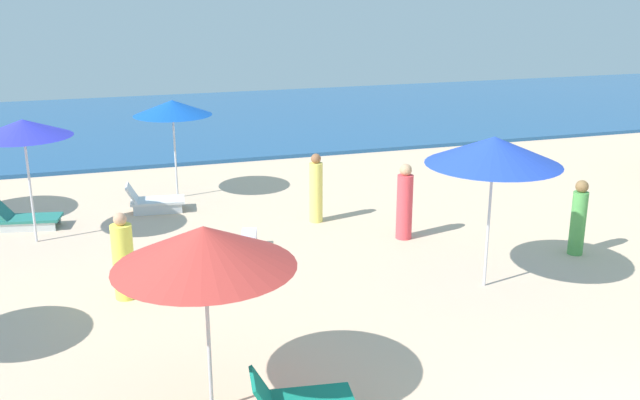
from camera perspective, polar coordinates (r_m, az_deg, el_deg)
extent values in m
cube|color=#22548A|center=(28.89, -6.24, 6.48)|extent=(60.00, 13.78, 0.12)
cylinder|color=silver|center=(9.19, -8.86, -11.00)|extent=(0.05, 0.05, 1.98)
cone|color=#CB3C34|center=(8.68, -9.23, -3.69)|extent=(2.24, 2.24, 0.52)
cube|color=silver|center=(9.57, -1.36, -15.64)|extent=(1.07, 0.18, 0.23)
cube|color=#117F66|center=(9.10, -4.64, -15.01)|extent=(0.35, 0.65, 0.43)
cylinder|color=silver|center=(16.00, -22.06, 0.72)|extent=(0.05, 0.05, 2.26)
cone|color=#3035CB|center=(15.71, -22.59, 5.31)|extent=(1.94, 1.94, 0.36)
cube|color=silver|center=(16.99, -22.25, -2.05)|extent=(1.16, 0.26, 0.20)
cube|color=silver|center=(17.48, -21.82, -1.49)|extent=(1.16, 0.26, 0.20)
cube|color=#267A6B|center=(17.20, -22.08, -1.35)|extent=(1.40, 0.86, 0.06)
cube|color=#267A6B|center=(17.30, -24.08, -0.72)|extent=(0.51, 0.66, 0.47)
cylinder|color=silver|center=(12.99, 13.26, -2.06)|extent=(0.05, 0.05, 2.26)
cone|color=blue|center=(12.62, 13.68, 3.85)|extent=(2.35, 2.35, 0.49)
cylinder|color=silver|center=(18.37, -11.45, 3.39)|extent=(0.05, 0.05, 2.12)
cone|color=blue|center=(18.13, -11.68, 7.22)|extent=(1.94, 1.94, 0.37)
cube|color=silver|center=(17.31, -12.79, -0.78)|extent=(1.13, 0.16, 0.23)
cube|color=silver|center=(17.85, -12.76, -0.24)|extent=(1.13, 0.16, 0.23)
cube|color=white|center=(17.54, -12.80, -0.05)|extent=(1.32, 0.79, 0.06)
cube|color=white|center=(17.51, -14.74, 0.49)|extent=(0.34, 0.66, 0.44)
cylinder|color=#53A74E|center=(15.21, 19.86, -1.75)|extent=(0.30, 0.30, 1.30)
sphere|color=olive|center=(14.99, 20.15, 1.02)|extent=(0.25, 0.25, 0.25)
cylinder|color=#F8E869|center=(16.24, -0.32, 0.60)|extent=(0.40, 0.40, 1.38)
sphere|color=#945F3D|center=(16.04, -0.33, 3.32)|extent=(0.23, 0.23, 0.23)
cylinder|color=#F9EC52|center=(12.78, -15.38, -4.77)|extent=(0.43, 0.43, 1.34)
sphere|color=tan|center=(12.52, -15.66, -1.49)|extent=(0.23, 0.23, 0.23)
cylinder|color=#F7474F|center=(15.28, 6.75, -0.56)|extent=(0.45, 0.45, 1.40)
sphere|color=tan|center=(15.05, 6.85, 2.40)|extent=(0.26, 0.26, 0.26)
cube|color=silver|center=(14.77, -5.67, -3.24)|extent=(0.44, 0.63, 0.37)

